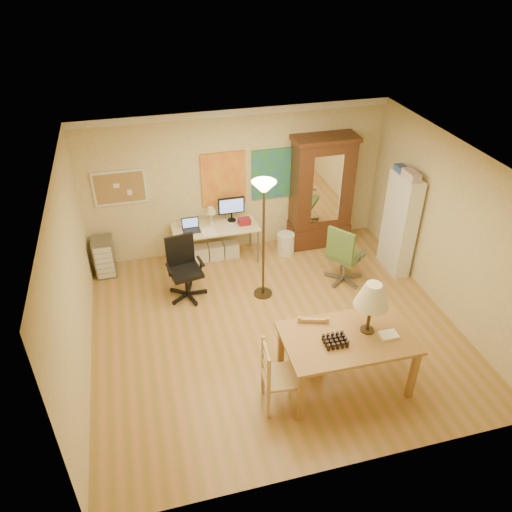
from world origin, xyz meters
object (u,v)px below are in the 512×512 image
object	(u,v)px
office_chair_black	(186,281)
office_chair_green	(343,267)
computer_desk	(217,239)
dining_table	(357,325)
bookshelf	(399,224)
armoire	(321,199)

from	to	relation	value
office_chair_black	office_chair_green	bearing A→B (deg)	-5.99
computer_desk	office_chair_green	size ratio (longest dim) A/B	1.39
dining_table	bookshelf	distance (m)	3.00
office_chair_black	bookshelf	xyz separation A→B (m)	(3.74, -0.13, 0.62)
computer_desk	office_chair_green	xyz separation A→B (m)	(1.97, -1.27, -0.13)
dining_table	bookshelf	size ratio (longest dim) A/B	0.93
armoire	bookshelf	size ratio (longest dim) A/B	1.19
office_chair_green	bookshelf	size ratio (longest dim) A/B	0.61
dining_table	computer_desk	distance (m)	3.68
office_chair_green	bookshelf	world-z (taller)	bookshelf
armoire	bookshelf	world-z (taller)	armoire
computer_desk	bookshelf	xyz separation A→B (m)	(3.02, -1.11, 0.48)
office_chair_green	computer_desk	bearing A→B (deg)	147.32
office_chair_black	dining_table	bearing A→B (deg)	-52.79
dining_table	computer_desk	world-z (taller)	dining_table
dining_table	bookshelf	xyz separation A→B (m)	(1.87, 2.34, -0.09)
office_chair_black	armoire	bearing A→B (deg)	21.23
computer_desk	bookshelf	world-z (taller)	bookshelf
armoire	computer_desk	bearing A→B (deg)	-177.64
armoire	bookshelf	xyz separation A→B (m)	(1.00, -1.20, -0.04)
dining_table	computer_desk	size ratio (longest dim) A/B	1.10
dining_table	office_chair_black	size ratio (longest dim) A/B	1.58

